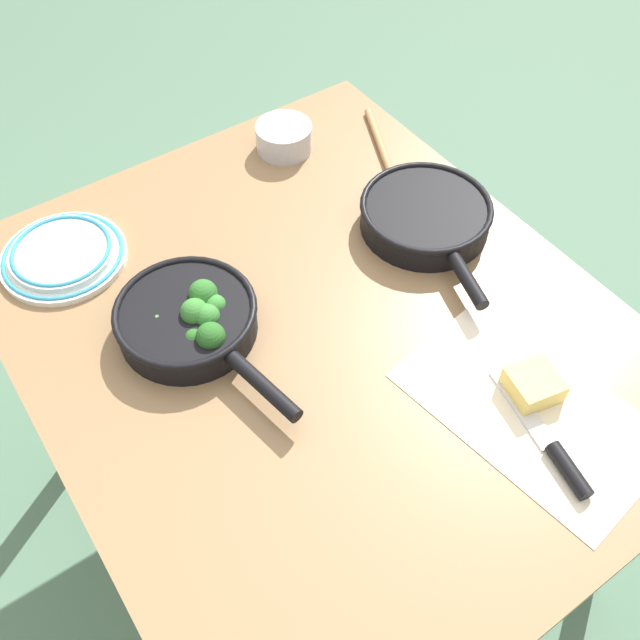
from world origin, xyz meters
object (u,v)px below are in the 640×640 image
wooden_spoon (394,181)px  cheese_block (533,385)px  skillet_eggs (426,216)px  grater_knife (553,448)px  dinner_plate_stack (63,255)px  prep_bowl_steel (284,138)px  skillet_broccoli (190,319)px

wooden_spoon → cheese_block: size_ratio=4.07×
skillet_eggs → grater_knife: (0.46, -0.15, -0.02)m
dinner_plate_stack → prep_bowl_steel: bearing=94.6°
wooden_spoon → cheese_block: cheese_block is taller
skillet_broccoli → wooden_spoon: (-0.10, 0.50, -0.02)m
cheese_block → skillet_eggs: bearing=165.0°
skillet_eggs → cheese_block: bearing=1.9°
wooden_spoon → dinner_plate_stack: bearing=-81.5°
wooden_spoon → cheese_block: bearing=10.1°
grater_knife → dinner_plate_stack: dinner_plate_stack is taller
grater_knife → prep_bowl_steel: prep_bowl_steel is taller
skillet_eggs → wooden_spoon: skillet_eggs is taller
skillet_broccoli → dinner_plate_stack: skillet_broccoli is taller
cheese_block → prep_bowl_steel: (-0.71, 0.01, 0.01)m
wooden_spoon → skillet_eggs: bearing=11.7°
wooden_spoon → prep_bowl_steel: prep_bowl_steel is taller
wooden_spoon → prep_bowl_steel: 0.24m
cheese_block → skillet_broccoli: bearing=-137.3°
prep_bowl_steel → wooden_spoon: bearing=28.5°
grater_knife → wooden_spoon: bearing=-4.4°
skillet_broccoli → skillet_eggs: skillet_broccoli is taller
grater_knife → prep_bowl_steel: (-0.80, 0.06, 0.02)m
dinner_plate_stack → skillet_eggs: bearing=62.5°
skillet_eggs → wooden_spoon: bearing=-175.9°
grater_knife → skillet_broccoli: bearing=45.5°
skillet_broccoli → wooden_spoon: skillet_broccoli is taller
wooden_spoon → prep_bowl_steel: size_ratio=3.07×
skillet_broccoli → skillet_eggs: (0.03, 0.47, -0.00)m
skillet_broccoli → grater_knife: 0.59m
skillet_eggs → grater_knife: bearing=-0.9°
dinner_plate_stack → skillet_broccoli: bearing=22.1°
skillet_broccoli → skillet_eggs: size_ratio=1.08×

